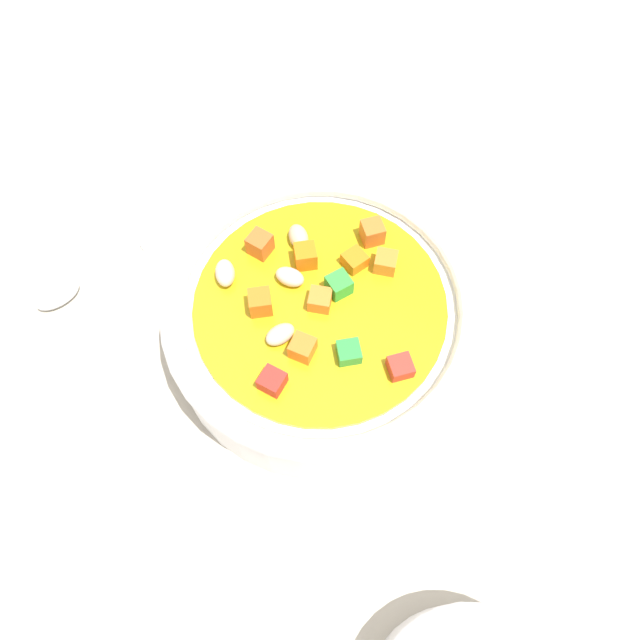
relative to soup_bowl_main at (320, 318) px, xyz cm
name	(u,v)px	position (x,y,z in cm)	size (l,w,h in cm)	color
ground_plane	(320,343)	(-0.01, 0.01, -4.22)	(140.00, 140.00, 2.00)	#BAB2A0
soup_bowl_main	(320,318)	(0.00, 0.00, 0.00)	(21.07, 21.07, 6.84)	white
spoon	(128,254)	(16.53, -2.20, -2.79)	(13.92, 19.51, 1.03)	silver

